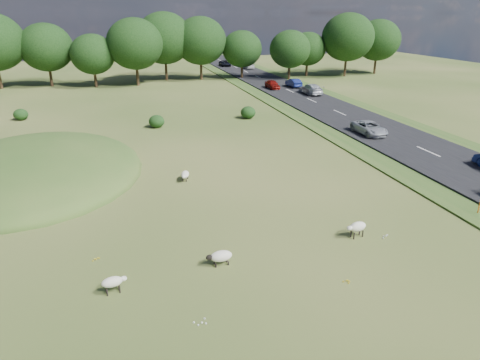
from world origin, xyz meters
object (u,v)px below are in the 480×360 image
Objects in this scene: sheep_2 at (185,175)px; car_6 at (369,128)px; marker_post at (479,206)px; car_1 at (311,89)px; car_4 at (294,83)px; sheep_1 at (357,227)px; car_0 at (272,84)px; car_7 at (248,65)px; sheep_3 at (220,256)px; sheep_0 at (113,282)px; car_5 at (225,63)px.

car_6 reaches higher than sheep_2.
marker_post is at bearing 76.81° from sheep_2.
car_1 is 1.27× the size of car_4.
sheep_1 is at bearing 68.93° from car_1.
car_0 is (11.62, 46.19, 0.28)m from sheep_1.
car_4 is 25.75m from car_7.
marker_post is 46.66m from car_4.
sheep_2 is 42.57m from car_4.
car_0 is 7.24m from car_1.
sheep_3 is at bearing -136.14° from car_6.
car_5 is (24.33, 79.42, 0.31)m from sheep_0.
marker_post is 0.30× the size of car_4.
marker_post is at bearing 80.08° from car_1.
car_4 reaches higher than car_0.
car_0 is at bearing 81.76° from car_7.
marker_post reaches higher than sheep_0.
car_4 is 31.36m from car_5.
marker_post is at bearing -92.30° from car_5.
car_6 reaches higher than marker_post.
sheep_3 is 50.73m from car_0.
car_0 is 0.87× the size of car_5.
sheep_0 reaches higher than sheep_2.
car_5 is 0.92× the size of car_7.
sheep_1 is 1.00× the size of sheep_2.
sheep_3 is (-7.74, -0.70, -0.15)m from sheep_1.
car_4 is (23.09, 35.76, 0.47)m from sheep_2.
car_7 is (3.80, -5.38, 0.09)m from car_5.
car_6 is (19.36, 18.60, 0.39)m from sheep_3.
sheep_1 is 21.35m from car_6.
sheep_0 is at bearing -116.98° from car_0.
car_7 is at bearing -90.00° from car_1.
sheep_2 is (-16.18, 10.38, -0.15)m from marker_post.
car_7 is (0.00, 25.75, 0.03)m from car_4.
sheep_0 is 0.24× the size of car_7.
car_1 is at bearing 161.09° from sheep_2.
car_5 reaches higher than sheep_2.
sheep_3 is 80.85m from car_5.
car_7 reaches higher than sheep_3.
marker_post is at bearing -93.89° from car_0.
car_1 is 32.40m from car_7.
sheep_1 is at bearing 54.60° from sheep_2.
car_5 is (-3.80, 31.13, -0.06)m from car_4.
car_5 is at bearing -106.64° from sheep_3.
car_0 is at bearing 53.81° from sheep_0.
car_1 is 1.07× the size of car_7.
sheep_2 is 37.16m from car_1.
marker_post is at bearing -3.47° from sheep_0.
car_1 is 1.15× the size of car_6.
car_0 is 3.83m from car_4.
car_5 is 59.90m from car_6.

